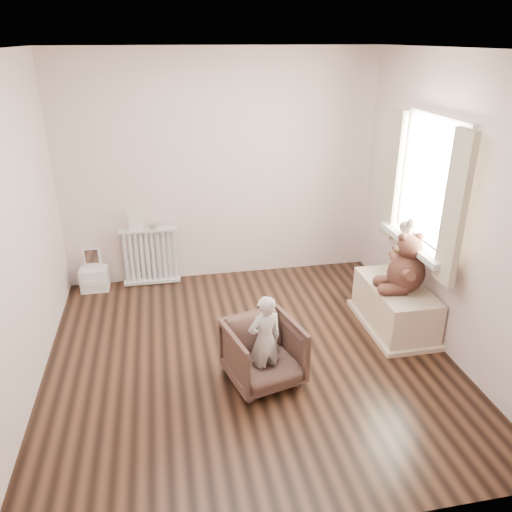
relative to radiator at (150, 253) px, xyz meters
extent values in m
cube|color=black|center=(0.86, -1.68, -0.39)|extent=(3.60, 3.60, 0.01)
cube|color=white|center=(0.86, -1.68, 2.21)|extent=(3.60, 3.60, 0.01)
cube|color=silver|center=(0.86, 0.12, 0.91)|extent=(3.60, 0.02, 2.60)
cube|color=silver|center=(0.86, -3.48, 0.91)|extent=(3.60, 0.02, 2.60)
cube|color=silver|center=(-0.94, -1.68, 0.91)|extent=(0.02, 3.60, 2.60)
cube|color=silver|center=(2.66, -1.68, 0.91)|extent=(0.02, 3.60, 2.60)
cube|color=white|center=(2.62, -1.38, 1.06)|extent=(0.03, 0.90, 1.10)
cube|color=silver|center=(2.53, -1.38, 0.48)|extent=(0.22, 1.10, 0.06)
cube|color=beige|center=(2.51, -1.95, 1.00)|extent=(0.06, 0.26, 1.30)
cube|color=beige|center=(2.51, -0.81, 1.00)|extent=(0.06, 0.26, 1.30)
cube|color=silver|center=(0.00, 0.00, 0.00)|extent=(0.65, 0.12, 0.69)
cube|color=beige|center=(-0.12, 0.00, 0.43)|extent=(0.16, 0.01, 0.26)
cylinder|color=#A59E8C|center=(0.07, 0.00, 0.32)|extent=(0.09, 0.09, 0.06)
cube|color=silver|center=(-0.65, -0.03, -0.11)|extent=(0.31, 0.22, 0.49)
imported|color=#4F352C|center=(0.92, -2.02, -0.12)|extent=(0.70, 0.71, 0.54)
imported|color=beige|center=(0.92, -2.07, 0.03)|extent=(0.33, 0.26, 0.81)
cube|color=beige|center=(2.38, -1.43, -0.19)|extent=(0.51, 0.97, 0.45)
camera|label=1|loc=(0.19, -5.41, 2.29)|focal=35.00mm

